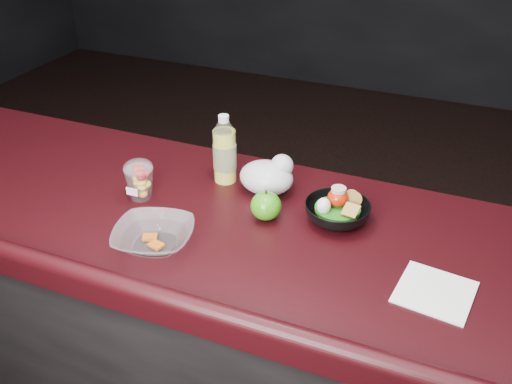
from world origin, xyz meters
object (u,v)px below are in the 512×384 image
(fruit_cup, at_px, (139,179))
(snack_bowl, at_px, (337,211))
(lemonade_bottle, at_px, (225,154))
(takeout_bowl, at_px, (154,236))
(green_apple, at_px, (266,206))

(fruit_cup, height_order, snack_bowl, fruit_cup)
(lemonade_bottle, xyz_separation_m, takeout_bowl, (-0.03, -0.36, -0.06))
(lemonade_bottle, bearing_deg, green_apple, -37.43)
(lemonade_bottle, relative_size, takeout_bowl, 0.85)
(snack_bowl, bearing_deg, green_apple, -161.74)
(green_apple, xyz_separation_m, takeout_bowl, (-0.21, -0.22, -0.01))
(takeout_bowl, bearing_deg, green_apple, 45.26)
(lemonade_bottle, xyz_separation_m, snack_bowl, (0.36, -0.08, -0.06))
(lemonade_bottle, distance_m, fruit_cup, 0.25)
(snack_bowl, height_order, takeout_bowl, snack_bowl)
(lemonade_bottle, distance_m, green_apple, 0.24)
(snack_bowl, relative_size, takeout_bowl, 0.76)
(green_apple, height_order, takeout_bowl, green_apple)
(fruit_cup, relative_size, takeout_bowl, 0.48)
(green_apple, distance_m, takeout_bowl, 0.30)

